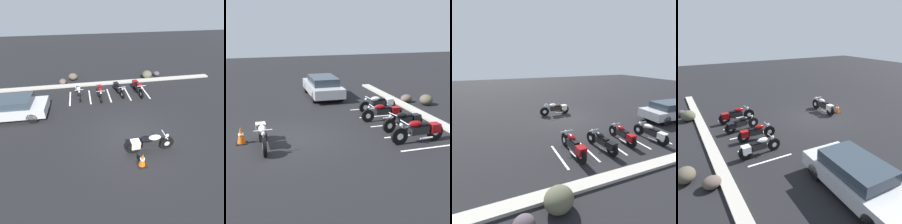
% 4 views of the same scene
% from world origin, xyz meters
% --- Properties ---
extents(ground, '(60.00, 60.00, 0.00)m').
position_xyz_m(ground, '(0.00, 0.00, 0.00)').
color(ground, black).
extents(motorcycle_cream_featured, '(2.31, 0.65, 0.91)m').
position_xyz_m(motorcycle_cream_featured, '(0.51, -1.09, 0.48)').
color(motorcycle_cream_featured, black).
rests_on(motorcycle_cream_featured, ground).
extents(parked_bike_0, '(0.58, 2.07, 0.81)m').
position_xyz_m(parked_bike_0, '(-2.60, 5.05, 0.43)').
color(parked_bike_0, black).
rests_on(parked_bike_0, ground).
extents(parked_bike_1, '(0.57, 2.04, 0.80)m').
position_xyz_m(parked_bike_1, '(-1.09, 4.62, 0.43)').
color(parked_bike_1, black).
rests_on(parked_bike_1, ground).
extents(parked_bike_2, '(0.67, 2.03, 0.80)m').
position_xyz_m(parked_bike_2, '(0.36, 4.94, 0.43)').
color(parked_bike_2, black).
rests_on(parked_bike_2, ground).
extents(parked_bike_3, '(0.63, 2.26, 0.89)m').
position_xyz_m(parked_bike_3, '(1.80, 4.82, 0.47)').
color(parked_bike_3, black).
rests_on(parked_bike_3, ground).
extents(car_silver, '(4.35, 1.92, 1.29)m').
position_xyz_m(car_silver, '(-6.62, 3.02, 0.68)').
color(car_silver, black).
rests_on(car_silver, ground).
extents(concrete_curb, '(18.00, 0.50, 0.12)m').
position_xyz_m(concrete_curb, '(0.00, 6.81, 0.06)').
color(concrete_curb, '#A8A399').
rests_on(concrete_curb, ground).
extents(landscape_rock_0, '(1.22, 1.20, 0.68)m').
position_xyz_m(landscape_rock_0, '(3.45, 7.35, 0.34)').
color(landscape_rock_0, '#4E4F3C').
rests_on(landscape_rock_0, ground).
extents(landscape_rock_1, '(0.66, 0.76, 0.46)m').
position_xyz_m(landscape_rock_1, '(-3.87, 7.32, 0.23)').
color(landscape_rock_1, brown).
rests_on(landscape_rock_1, ground).
extents(landscape_rock_2, '(0.96, 0.92, 0.59)m').
position_xyz_m(landscape_rock_2, '(-3.04, 8.10, 0.30)').
color(landscape_rock_2, '#4D4839').
rests_on(landscape_rock_2, ground).
extents(landscape_rock_3, '(0.68, 0.65, 0.43)m').
position_xyz_m(landscape_rock_3, '(4.49, 7.67, 0.22)').
color(landscape_rock_3, '#493E45').
rests_on(landscape_rock_3, ground).
extents(traffic_cone, '(0.40, 0.40, 0.68)m').
position_xyz_m(traffic_cone, '(-0.02, -1.87, 0.32)').
color(traffic_cone, black).
rests_on(traffic_cone, ground).
extents(stall_line_0, '(0.10, 2.10, 0.00)m').
position_xyz_m(stall_line_0, '(-3.25, 4.73, 0.00)').
color(stall_line_0, white).
rests_on(stall_line_0, ground).
extents(stall_line_1, '(0.10, 2.10, 0.00)m').
position_xyz_m(stall_line_1, '(-1.83, 4.73, 0.00)').
color(stall_line_1, white).
rests_on(stall_line_1, ground).
extents(stall_line_2, '(0.10, 2.10, 0.00)m').
position_xyz_m(stall_line_2, '(-0.40, 4.73, 0.00)').
color(stall_line_2, white).
rests_on(stall_line_2, ground).
extents(stall_line_3, '(0.10, 2.10, 0.00)m').
position_xyz_m(stall_line_3, '(1.02, 4.73, 0.00)').
color(stall_line_3, white).
rests_on(stall_line_3, ground).
extents(stall_line_4, '(0.10, 2.10, 0.00)m').
position_xyz_m(stall_line_4, '(2.45, 4.73, 0.00)').
color(stall_line_4, white).
rests_on(stall_line_4, ground).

